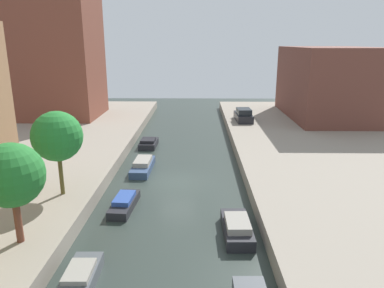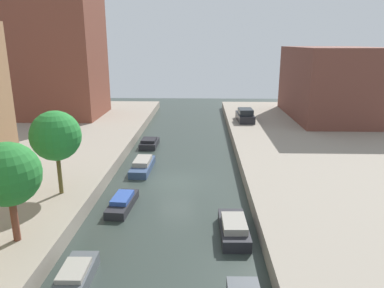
{
  "view_description": "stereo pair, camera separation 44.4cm",
  "coord_description": "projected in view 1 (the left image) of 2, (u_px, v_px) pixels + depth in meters",
  "views": [
    {
      "loc": [
        1.51,
        -25.49,
        10.18
      ],
      "look_at": [
        1.04,
        4.62,
        1.69
      ],
      "focal_mm": 33.99,
      "sensor_mm": 36.0,
      "label": 1
    },
    {
      "loc": [
        1.95,
        -25.48,
        10.18
      ],
      "look_at": [
        1.04,
        4.62,
        1.69
      ],
      "focal_mm": 33.99,
      "sensor_mm": 36.0,
      "label": 2
    }
  ],
  "objects": [
    {
      "name": "ground_plane",
      "position": [
        177.0,
        182.0,
        27.32
      ],
      "size": [
        84.0,
        84.0,
        0.0
      ],
      "primitive_type": "plane",
      "color": "#2D3833"
    },
    {
      "name": "quay_right",
      "position": [
        379.0,
        177.0,
        26.96
      ],
      "size": [
        20.0,
        64.0,
        1.0
      ],
      "primitive_type": "cube",
      "color": "gray",
      "rests_on": "ground_plane"
    },
    {
      "name": "apartment_tower_far",
      "position": [
        53.0,
        24.0,
        43.69
      ],
      "size": [
        10.0,
        9.18,
        22.46
      ],
      "primitive_type": "cube",
      "color": "brown",
      "rests_on": "quay_left"
    },
    {
      "name": "low_block_right",
      "position": [
        330.0,
        83.0,
        45.12
      ],
      "size": [
        10.0,
        15.79,
        8.58
      ],
      "primitive_type": "cube",
      "color": "brown",
      "rests_on": "quay_right"
    },
    {
      "name": "street_tree_1",
      "position": [
        12.0,
        176.0,
        16.44
      ],
      "size": [
        2.97,
        2.97,
        4.85
      ],
      "color": "brown",
      "rests_on": "quay_left"
    },
    {
      "name": "street_tree_2",
      "position": [
        57.0,
        136.0,
        21.76
      ],
      "size": [
        3.04,
        3.04,
        5.25
      ],
      "color": "brown",
      "rests_on": "quay_left"
    },
    {
      "name": "parked_car",
      "position": [
        243.0,
        116.0,
        43.59
      ],
      "size": [
        1.95,
        4.29,
        1.52
      ],
      "color": "black",
      "rests_on": "quay_right"
    },
    {
      "name": "moored_boat_left_1",
      "position": [
        81.0,
        277.0,
        15.74
      ],
      "size": [
        1.36,
        3.1,
        0.84
      ],
      "color": "#4C5156",
      "rests_on": "ground_plane"
    },
    {
      "name": "moored_boat_left_2",
      "position": [
        124.0,
        203.0,
        22.97
      ],
      "size": [
        1.48,
        3.75,
        0.82
      ],
      "color": "#232328",
      "rests_on": "ground_plane"
    },
    {
      "name": "moored_boat_left_3",
      "position": [
        143.0,
        166.0,
        29.75
      ],
      "size": [
        1.56,
        4.47,
        0.96
      ],
      "color": "#33476B",
      "rests_on": "ground_plane"
    },
    {
      "name": "moored_boat_left_4",
      "position": [
        149.0,
        143.0,
        36.48
      ],
      "size": [
        1.69,
        3.21,
        0.86
      ],
      "color": "#232328",
      "rests_on": "ground_plane"
    },
    {
      "name": "moored_boat_right_2",
      "position": [
        237.0,
        228.0,
        19.75
      ],
      "size": [
        1.56,
        3.83,
        1.02
      ],
      "color": "#232328",
      "rests_on": "ground_plane"
    }
  ]
}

